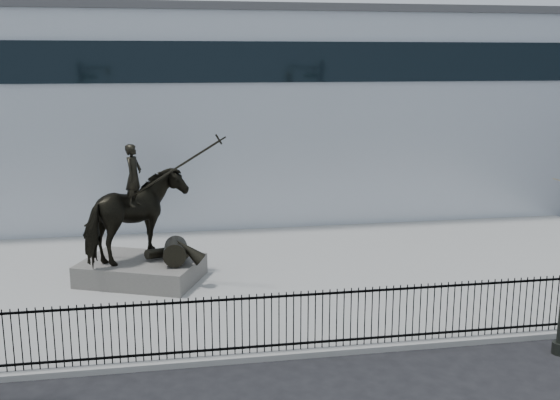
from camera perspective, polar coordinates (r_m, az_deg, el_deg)
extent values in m
plane|color=black|center=(15.34, 0.13, -15.49)|extent=(120.00, 120.00, 0.00)
cube|color=gray|center=(21.69, -3.13, -6.79)|extent=(30.00, 12.00, 0.15)
cube|color=silver|center=(33.56, -5.91, 7.65)|extent=(44.00, 14.00, 9.00)
cube|color=black|center=(16.32, -0.65, -12.54)|extent=(22.00, 0.05, 0.05)
cube|color=black|center=(15.83, -0.67, -8.43)|extent=(22.00, 0.05, 0.05)
cube|color=black|center=(16.07, -0.66, -10.60)|extent=(22.00, 0.03, 1.50)
cube|color=#55534E|center=(21.56, -11.98, -6.01)|extent=(4.29, 3.69, 0.68)
imported|color=black|center=(21.08, -12.20, -1.42)|extent=(3.36, 3.58, 2.88)
imported|color=black|center=(20.86, -12.64, 2.12)|extent=(0.70, 0.84, 1.95)
cylinder|color=black|center=(20.70, -11.33, 1.27)|extent=(4.30, 1.85, 2.93)
cylinder|color=black|center=(17.92, 23.14, -11.76)|extent=(0.36, 0.36, 0.30)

